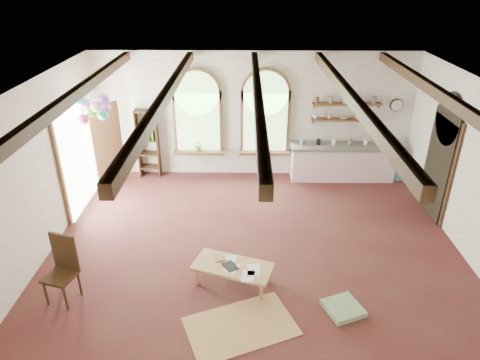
{
  "coord_description": "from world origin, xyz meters",
  "views": [
    {
      "loc": [
        -0.2,
        -6.89,
        4.99
      ],
      "look_at": [
        -0.3,
        0.6,
        1.23
      ],
      "focal_mm": 32.0,
      "sensor_mm": 36.0,
      "label": 1
    }
  ],
  "objects_px": {
    "coffee_table": "(233,268)",
    "side_chair": "(63,282)",
    "kitchen_counter": "(342,162)",
    "balloon_cluster": "(93,106)"
  },
  "relations": [
    {
      "from": "coffee_table",
      "to": "side_chair",
      "type": "relative_size",
      "value": 1.27
    },
    {
      "from": "kitchen_counter",
      "to": "balloon_cluster",
      "type": "height_order",
      "value": "balloon_cluster"
    },
    {
      "from": "kitchen_counter",
      "to": "coffee_table",
      "type": "bearing_deg",
      "value": -122.8
    },
    {
      "from": "coffee_table",
      "to": "kitchen_counter",
      "type": "bearing_deg",
      "value": 57.2
    },
    {
      "from": "balloon_cluster",
      "to": "side_chair",
      "type": "bearing_deg",
      "value": -86.15
    },
    {
      "from": "kitchen_counter",
      "to": "side_chair",
      "type": "height_order",
      "value": "side_chair"
    },
    {
      "from": "kitchen_counter",
      "to": "balloon_cluster",
      "type": "relative_size",
      "value": 2.34
    },
    {
      "from": "kitchen_counter",
      "to": "side_chair",
      "type": "relative_size",
      "value": 2.3
    },
    {
      "from": "side_chair",
      "to": "balloon_cluster",
      "type": "xyz_separation_m",
      "value": [
        -0.21,
        3.18,
        2.01
      ]
    },
    {
      "from": "kitchen_counter",
      "to": "coffee_table",
      "type": "xyz_separation_m",
      "value": [
        -2.7,
        -4.19,
        -0.14
      ]
    }
  ]
}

